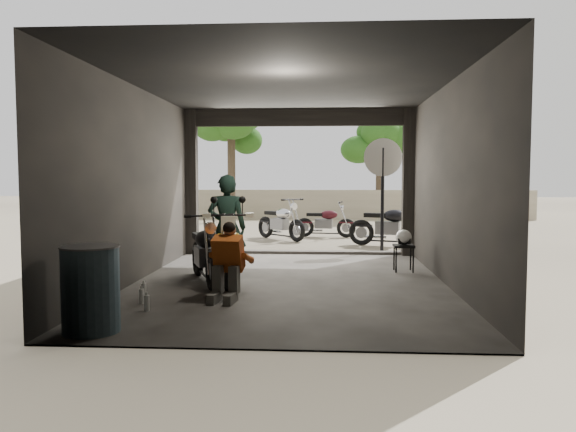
# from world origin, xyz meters

# --- Properties ---
(ground) EXTENTS (80.00, 80.00, 0.00)m
(ground) POSITION_xyz_m (0.00, 0.00, 0.00)
(ground) COLOR #7A6D56
(ground) RESTS_ON ground
(garage) EXTENTS (7.00, 7.13, 3.20)m
(garage) POSITION_xyz_m (0.00, 0.55, 1.28)
(garage) COLOR #2D2B28
(garage) RESTS_ON ground
(boundary_wall) EXTENTS (18.00, 0.30, 1.20)m
(boundary_wall) POSITION_xyz_m (0.00, 14.00, 0.60)
(boundary_wall) COLOR gray
(boundary_wall) RESTS_ON ground
(tree_left) EXTENTS (2.20, 2.20, 5.60)m
(tree_left) POSITION_xyz_m (-3.00, 12.50, 3.99)
(tree_left) COLOR #382B1E
(tree_left) RESTS_ON ground
(tree_right) EXTENTS (2.20, 2.20, 5.00)m
(tree_right) POSITION_xyz_m (2.80, 14.00, 3.56)
(tree_right) COLOR #382B1E
(tree_right) RESTS_ON ground
(main_bike) EXTENTS (1.00, 1.87, 1.19)m
(main_bike) POSITION_xyz_m (-0.99, 0.05, 0.59)
(main_bike) COLOR #EDE9C8
(main_bike) RESTS_ON ground
(left_bike) EXTENTS (1.29, 1.85, 1.16)m
(left_bike) POSITION_xyz_m (-1.38, 0.01, 0.58)
(left_bike) COLOR black
(left_bike) RESTS_ON ground
(outside_bike_a) EXTENTS (1.68, 1.71, 1.15)m
(outside_bike_a) POSITION_xyz_m (-0.63, 6.34, 0.57)
(outside_bike_a) COLOR black
(outside_bike_a) RESTS_ON ground
(outside_bike_b) EXTENTS (1.59, 0.82, 1.03)m
(outside_bike_b) POSITION_xyz_m (0.60, 7.12, 0.51)
(outside_bike_b) COLOR #3D0E15
(outside_bike_b) RESTS_ON ground
(outside_bike_c) EXTENTS (1.95, 1.26, 1.22)m
(outside_bike_c) POSITION_xyz_m (2.19, 5.04, 0.61)
(outside_bike_c) COLOR black
(outside_bike_c) RESTS_ON ground
(rider) EXTENTS (0.67, 0.46, 1.77)m
(rider) POSITION_xyz_m (-1.06, 0.31, 0.89)
(rider) COLOR black
(rider) RESTS_ON ground
(mechanic) EXTENTS (0.63, 0.79, 1.06)m
(mechanic) POSITION_xyz_m (-0.79, -1.32, 0.53)
(mechanic) COLOR #BF5519
(mechanic) RESTS_ON ground
(stool) EXTENTS (0.36, 0.36, 0.50)m
(stool) POSITION_xyz_m (2.00, 1.24, 0.43)
(stool) COLOR black
(stool) RESTS_ON ground
(helmet) EXTENTS (0.36, 0.37, 0.28)m
(helmet) POSITION_xyz_m (2.00, 1.27, 0.64)
(helmet) COLOR white
(helmet) RESTS_ON stool
(oil_drum) EXTENTS (0.73, 0.73, 0.97)m
(oil_drum) POSITION_xyz_m (-2.00, -3.00, 0.48)
(oil_drum) COLOR #395260
(oil_drum) RESTS_ON ground
(sign_post) EXTENTS (0.87, 0.08, 2.61)m
(sign_post) POSITION_xyz_m (1.89, 3.99, 1.78)
(sign_post) COLOR black
(sign_post) RESTS_ON ground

